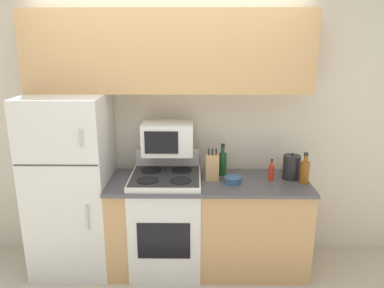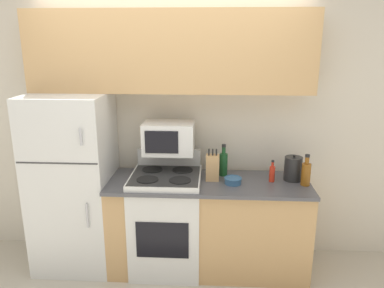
{
  "view_description": "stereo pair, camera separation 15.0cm",
  "coord_description": "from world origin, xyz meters",
  "px_view_note": "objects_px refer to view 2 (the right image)",
  "views": [
    {
      "loc": [
        0.24,
        -2.87,
        2.12
      ],
      "look_at": [
        0.21,
        0.27,
        1.23
      ],
      "focal_mm": 35.0,
      "sensor_mm": 36.0,
      "label": 1
    },
    {
      "loc": [
        0.39,
        -2.86,
        2.12
      ],
      "look_at": [
        0.21,
        0.27,
        1.23
      ],
      "focal_mm": 35.0,
      "sensor_mm": 36.0,
      "label": 2
    }
  ],
  "objects_px": {
    "microwave": "(169,138)",
    "bottle_hot_sauce": "(272,173)",
    "stove": "(167,220)",
    "kettle": "(293,169)",
    "knife_block": "(212,167)",
    "bowl": "(233,180)",
    "bottle_whiskey": "(306,173)",
    "refrigerator": "(74,182)",
    "bottle_wine_green": "(223,163)"
  },
  "relations": [
    {
      "from": "knife_block",
      "to": "bowl",
      "type": "height_order",
      "value": "knife_block"
    },
    {
      "from": "bowl",
      "to": "bottle_hot_sauce",
      "type": "distance_m",
      "value": 0.36
    },
    {
      "from": "bowl",
      "to": "kettle",
      "type": "bearing_deg",
      "value": 12.61
    },
    {
      "from": "stove",
      "to": "bottle_hot_sauce",
      "type": "height_order",
      "value": "stove"
    },
    {
      "from": "refrigerator",
      "to": "bottle_wine_green",
      "type": "distance_m",
      "value": 1.41
    },
    {
      "from": "stove",
      "to": "kettle",
      "type": "distance_m",
      "value": 1.25
    },
    {
      "from": "stove",
      "to": "knife_block",
      "type": "distance_m",
      "value": 0.67
    },
    {
      "from": "bottle_whiskey",
      "to": "knife_block",
      "type": "bearing_deg",
      "value": 174.95
    },
    {
      "from": "refrigerator",
      "to": "bottle_wine_green",
      "type": "relative_size",
      "value": 5.51
    },
    {
      "from": "refrigerator",
      "to": "microwave",
      "type": "relative_size",
      "value": 3.59
    },
    {
      "from": "knife_block",
      "to": "bottle_whiskey",
      "type": "distance_m",
      "value": 0.82
    },
    {
      "from": "kettle",
      "to": "knife_block",
      "type": "bearing_deg",
      "value": -176.59
    },
    {
      "from": "knife_block",
      "to": "bottle_hot_sauce",
      "type": "bearing_deg",
      "value": -0.42
    },
    {
      "from": "stove",
      "to": "bottle_hot_sauce",
      "type": "bearing_deg",
      "value": 1.47
    },
    {
      "from": "refrigerator",
      "to": "bottle_whiskey",
      "type": "height_order",
      "value": "refrigerator"
    },
    {
      "from": "bowl",
      "to": "kettle",
      "type": "height_order",
      "value": "kettle"
    },
    {
      "from": "bottle_whiskey",
      "to": "microwave",
      "type": "bearing_deg",
      "value": 171.55
    },
    {
      "from": "kettle",
      "to": "bowl",
      "type": "bearing_deg",
      "value": -167.39
    },
    {
      "from": "knife_block",
      "to": "bowl",
      "type": "xyz_separation_m",
      "value": [
        0.18,
        -0.08,
        -0.09
      ]
    },
    {
      "from": "bowl",
      "to": "knife_block",
      "type": "bearing_deg",
      "value": 156.86
    },
    {
      "from": "bottle_whiskey",
      "to": "kettle",
      "type": "distance_m",
      "value": 0.14
    },
    {
      "from": "stove",
      "to": "knife_block",
      "type": "relative_size",
      "value": 3.68
    },
    {
      "from": "knife_block",
      "to": "bottle_wine_green",
      "type": "bearing_deg",
      "value": 52.41
    },
    {
      "from": "refrigerator",
      "to": "stove",
      "type": "bearing_deg",
      "value": -2.08
    },
    {
      "from": "bowl",
      "to": "bottle_whiskey",
      "type": "distance_m",
      "value": 0.63
    },
    {
      "from": "refrigerator",
      "to": "kettle",
      "type": "distance_m",
      "value": 2.02
    },
    {
      "from": "stove",
      "to": "microwave",
      "type": "relative_size",
      "value": 2.38
    },
    {
      "from": "knife_block",
      "to": "bottle_wine_green",
      "type": "relative_size",
      "value": 0.99
    },
    {
      "from": "bottle_wine_green",
      "to": "kettle",
      "type": "distance_m",
      "value": 0.63
    },
    {
      "from": "stove",
      "to": "bowl",
      "type": "xyz_separation_m",
      "value": [
        0.6,
        -0.05,
        0.43
      ]
    },
    {
      "from": "bottle_hot_sauce",
      "to": "microwave",
      "type": "bearing_deg",
      "value": 173.13
    },
    {
      "from": "bottle_hot_sauce",
      "to": "bottle_wine_green",
      "type": "bearing_deg",
      "value": 162.53
    },
    {
      "from": "bottle_wine_green",
      "to": "kettle",
      "type": "bearing_deg",
      "value": -8.08
    },
    {
      "from": "bowl",
      "to": "refrigerator",
      "type": "bearing_deg",
      "value": 176.84
    },
    {
      "from": "refrigerator",
      "to": "kettle",
      "type": "bearing_deg",
      "value": 1.14
    },
    {
      "from": "microwave",
      "to": "bowl",
      "type": "bearing_deg",
      "value": -17.67
    },
    {
      "from": "microwave",
      "to": "bowl",
      "type": "relative_size",
      "value": 2.92
    },
    {
      "from": "stove",
      "to": "microwave",
      "type": "height_order",
      "value": "microwave"
    },
    {
      "from": "refrigerator",
      "to": "kettle",
      "type": "xyz_separation_m",
      "value": [
        2.01,
        0.04,
        0.16
      ]
    },
    {
      "from": "knife_block",
      "to": "bottle_whiskey",
      "type": "xyz_separation_m",
      "value": [
        0.81,
        -0.07,
        -0.01
      ]
    },
    {
      "from": "refrigerator",
      "to": "microwave",
      "type": "xyz_separation_m",
      "value": [
        0.88,
        0.11,
        0.42
      ]
    },
    {
      "from": "bottle_whiskey",
      "to": "bowl",
      "type": "bearing_deg",
      "value": -179.43
    },
    {
      "from": "stove",
      "to": "microwave",
      "type": "bearing_deg",
      "value": 83.07
    },
    {
      "from": "refrigerator",
      "to": "bottle_whiskey",
      "type": "distance_m",
      "value": 2.11
    },
    {
      "from": "stove",
      "to": "bowl",
      "type": "bearing_deg",
      "value": -4.71
    },
    {
      "from": "microwave",
      "to": "bottle_hot_sauce",
      "type": "height_order",
      "value": "microwave"
    },
    {
      "from": "refrigerator",
      "to": "bottle_hot_sauce",
      "type": "bearing_deg",
      "value": -0.23
    },
    {
      "from": "microwave",
      "to": "bottle_hot_sauce",
      "type": "distance_m",
      "value": 0.98
    },
    {
      "from": "bowl",
      "to": "kettle",
      "type": "xyz_separation_m",
      "value": [
        0.54,
        0.12,
        0.08
      ]
    },
    {
      "from": "bowl",
      "to": "bottle_hot_sauce",
      "type": "xyz_separation_m",
      "value": [
        0.35,
        0.07,
        0.05
      ]
    }
  ]
}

